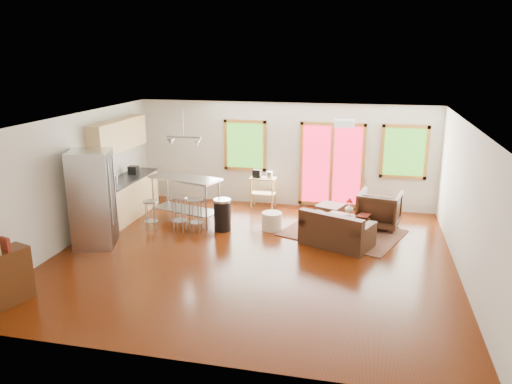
% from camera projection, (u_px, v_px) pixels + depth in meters
% --- Properties ---
extents(floor, '(7.50, 7.00, 0.02)m').
position_uv_depth(floor, '(253.00, 256.00, 9.61)').
color(floor, '#381102').
rests_on(floor, ground).
extents(ceiling, '(7.50, 7.00, 0.02)m').
position_uv_depth(ceiling, '(252.00, 121.00, 8.90)').
color(ceiling, silver).
rests_on(ceiling, ground).
extents(back_wall, '(7.50, 0.02, 2.60)m').
position_uv_depth(back_wall, '(284.00, 155.00, 12.55)').
color(back_wall, beige).
rests_on(back_wall, ground).
extents(left_wall, '(0.02, 7.00, 2.60)m').
position_uv_depth(left_wall, '(71.00, 180.00, 10.06)').
color(left_wall, beige).
rests_on(left_wall, ground).
extents(right_wall, '(0.02, 7.00, 2.60)m').
position_uv_depth(right_wall, '(468.00, 204.00, 8.46)').
color(right_wall, beige).
rests_on(right_wall, ground).
extents(front_wall, '(7.50, 0.02, 2.60)m').
position_uv_depth(front_wall, '(186.00, 268.00, 5.96)').
color(front_wall, beige).
rests_on(front_wall, ground).
extents(window_left, '(1.10, 0.05, 1.30)m').
position_uv_depth(window_left, '(245.00, 145.00, 12.67)').
color(window_left, '#235113').
rests_on(window_left, back_wall).
extents(french_doors, '(1.60, 0.05, 2.10)m').
position_uv_depth(french_doors, '(332.00, 165.00, 12.31)').
color(french_doors, '#A60F29').
rests_on(french_doors, back_wall).
extents(window_right, '(1.10, 0.05, 1.30)m').
position_uv_depth(window_right, '(404.00, 152.00, 11.84)').
color(window_right, '#235113').
rests_on(window_right, back_wall).
extents(rug, '(2.84, 2.51, 0.02)m').
position_uv_depth(rug, '(342.00, 233.00, 10.81)').
color(rug, '#495732').
rests_on(rug, floor).
extents(loveseat, '(1.57, 1.25, 0.73)m').
position_uv_depth(loveseat, '(336.00, 232.00, 10.05)').
color(loveseat, black).
rests_on(loveseat, floor).
extents(coffee_table, '(1.05, 0.86, 0.36)m').
position_uv_depth(coffee_table, '(346.00, 219.00, 10.75)').
color(coffee_table, '#381D0B').
rests_on(coffee_table, floor).
extents(armchair, '(1.02, 0.98, 0.90)m').
position_uv_depth(armchair, '(379.00, 208.00, 11.09)').
color(armchair, black).
rests_on(armchair, floor).
extents(ottoman, '(0.72, 0.72, 0.37)m').
position_uv_depth(ottoman, '(330.00, 213.00, 11.61)').
color(ottoman, black).
rests_on(ottoman, floor).
extents(pouf, '(0.57, 0.57, 0.39)m').
position_uv_depth(pouf, '(272.00, 221.00, 11.00)').
color(pouf, beige).
rests_on(pouf, floor).
extents(vase, '(0.20, 0.21, 0.31)m').
position_uv_depth(vase, '(349.00, 207.00, 10.91)').
color(vase, silver).
rests_on(vase, coffee_table).
extents(book, '(0.24, 0.10, 0.32)m').
position_uv_depth(book, '(359.00, 208.00, 10.69)').
color(book, maroon).
rests_on(book, coffee_table).
extents(cabinets, '(0.64, 2.24, 2.30)m').
position_uv_depth(cabinets, '(124.00, 179.00, 11.70)').
color(cabinets, tan).
rests_on(cabinets, floor).
extents(refrigerator, '(0.97, 0.96, 1.95)m').
position_uv_depth(refrigerator, '(93.00, 199.00, 9.90)').
color(refrigerator, '#B7BABC').
rests_on(refrigerator, floor).
extents(island, '(1.78, 1.13, 1.05)m').
position_uv_depth(island, '(185.00, 191.00, 11.41)').
color(island, '#B7BABC').
rests_on(island, floor).
extents(cup, '(0.14, 0.12, 0.13)m').
position_uv_depth(cup, '(201.00, 180.00, 11.20)').
color(cup, silver).
rests_on(cup, island).
extents(bar_stool_a, '(0.39, 0.39, 0.67)m').
position_uv_depth(bar_stool_a, '(150.00, 208.00, 10.88)').
color(bar_stool_a, '#B7BABC').
rests_on(bar_stool_a, floor).
extents(bar_stool_b, '(0.39, 0.39, 0.79)m').
position_uv_depth(bar_stool_b, '(179.00, 205.00, 10.81)').
color(bar_stool_b, '#B7BABC').
rests_on(bar_stool_b, floor).
extents(bar_stool_c, '(0.36, 0.36, 0.75)m').
position_uv_depth(bar_stool_c, '(195.00, 208.00, 10.74)').
color(bar_stool_c, '#B7BABC').
rests_on(bar_stool_c, floor).
extents(trash_can, '(0.49, 0.49, 0.71)m').
position_uv_depth(trash_can, '(222.00, 215.00, 10.91)').
color(trash_can, black).
rests_on(trash_can, floor).
extents(kitchen_cart, '(0.64, 0.42, 0.97)m').
position_uv_depth(kitchen_cart, '(262.00, 182.00, 12.48)').
color(kitchen_cart, tan).
rests_on(kitchen_cart, floor).
extents(ceiling_flush, '(0.35, 0.35, 0.12)m').
position_uv_depth(ceiling_flush, '(345.00, 123.00, 9.15)').
color(ceiling_flush, white).
rests_on(ceiling_flush, ceiling).
extents(pendant_light, '(0.80, 0.18, 0.79)m').
position_uv_depth(pendant_light, '(184.00, 142.00, 10.91)').
color(pendant_light, gray).
rests_on(pendant_light, ceiling).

